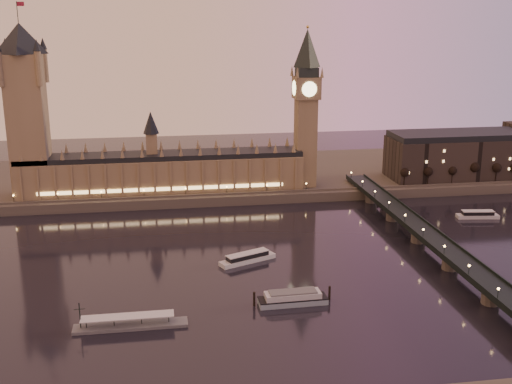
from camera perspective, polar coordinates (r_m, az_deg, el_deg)
ground at (r=310.19m, az=-0.35°, el=-6.57°), size 700.00×700.00×0.00m
far_embankment at (r=469.06m, az=0.24°, el=1.50°), size 560.00×130.00×6.00m
palace_of_westminster at (r=416.16m, az=-8.36°, el=2.17°), size 180.00×26.62×52.00m
victoria_tower at (r=415.54m, az=-19.77°, el=7.59°), size 31.68×31.68×118.00m
big_ben at (r=419.95m, az=4.49°, el=8.26°), size 17.68×17.68×104.00m
westminster_bridge at (r=333.54m, az=15.45°, el=-4.53°), size 13.20×260.00×15.30m
city_block at (r=487.73m, az=20.46°, el=3.37°), size 155.00×45.00×34.00m
bare_tree_0 at (r=437.47m, az=13.18°, el=1.78°), size 6.47×6.47×13.15m
bare_tree_1 at (r=443.60m, az=15.07°, el=1.84°), size 6.47×6.47×13.15m
bare_tree_2 at (r=450.21m, az=16.91°, el=1.90°), size 6.47×6.47×13.15m
bare_tree_3 at (r=457.26m, az=18.69°, el=1.95°), size 6.47×6.47×13.15m
bare_tree_4 at (r=464.74m, az=20.42°, el=2.00°), size 6.47×6.47×13.15m
cruise_boat_a at (r=314.22m, az=-0.76°, el=-5.87°), size 29.23×17.50×4.66m
cruise_boat_b at (r=402.33m, az=19.11°, el=-1.92°), size 25.12×9.27×4.53m
moored_barge at (r=271.10m, az=3.28°, el=-9.39°), size 33.33×8.76×6.11m
pontoon_pier at (r=257.05m, az=-11.12°, el=-11.47°), size 43.72×7.29×11.66m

